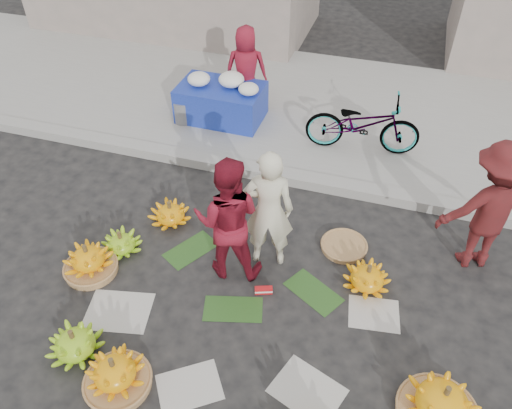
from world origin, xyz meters
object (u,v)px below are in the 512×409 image
(banana_bunch_0, at_px, (89,261))
(vendor_cream, at_px, (268,210))
(bicycle, at_px, (363,124))
(banana_bunch_4, at_px, (441,404))
(flower_table, at_px, (222,100))

(banana_bunch_0, xyz_separation_m, vendor_cream, (1.94, 0.82, 0.61))
(vendor_cream, distance_m, bicycle, 2.61)
(banana_bunch_4, bearing_deg, vendor_cream, 144.94)
(banana_bunch_4, bearing_deg, bicycle, 108.38)
(banana_bunch_0, xyz_separation_m, banana_bunch_4, (3.98, -0.61, 0.03))
(vendor_cream, bearing_deg, flower_table, -72.89)
(vendor_cream, bearing_deg, bicycle, -119.36)
(banana_bunch_0, distance_m, banana_bunch_4, 4.03)
(bicycle, bearing_deg, banana_bunch_4, -168.26)
(flower_table, bearing_deg, banana_bunch_0, -95.05)
(banana_bunch_4, height_order, vendor_cream, vendor_cream)
(vendor_cream, height_order, flower_table, vendor_cream)
(banana_bunch_0, relative_size, banana_bunch_4, 0.75)
(banana_bunch_4, height_order, bicycle, bicycle)
(flower_table, relative_size, bicycle, 0.81)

